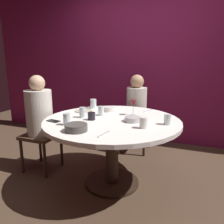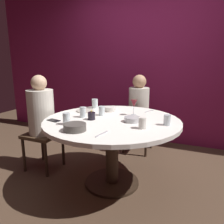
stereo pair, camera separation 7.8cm
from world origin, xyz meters
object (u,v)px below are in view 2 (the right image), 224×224
(cup_near_candle, at_px, (66,119))
(cup_far_edge, at_px, (167,120))
(cup_by_left_diner, at_px, (95,104))
(cup_by_right_diner, at_px, (83,112))
(cell_phone, at_px, (54,120))
(cup_center_front, at_px, (142,123))
(candle_holder, at_px, (91,116))
(wine_glass, at_px, (134,104))
(dining_table, at_px, (112,132))
(seated_diner_back, at_px, (139,105))
(cup_beside_wine, at_px, (102,111))
(bowl_small_white, at_px, (75,127))
(bowl_salad_center, at_px, (110,109))
(dinner_plate, at_px, (85,111))
(seated_diner_left, at_px, (41,113))
(bowl_serving_large, at_px, (132,119))

(cup_near_candle, bearing_deg, cup_far_edge, 21.55)
(cup_by_left_diner, height_order, cup_by_right_diner, cup_by_left_diner)
(cell_phone, height_order, cup_center_front, cup_center_front)
(candle_holder, height_order, cup_center_front, cup_center_front)
(cup_far_edge, bearing_deg, wine_glass, 148.49)
(dining_table, distance_m, seated_diner_back, 1.01)
(cup_beside_wine, bearing_deg, cell_phone, -131.17)
(cup_near_candle, bearing_deg, bowl_small_white, -36.50)
(cell_phone, relative_size, bowl_salad_center, 0.99)
(candle_holder, relative_size, cup_by_right_diner, 0.89)
(dinner_plate, height_order, cup_near_candle, cup_near_candle)
(wine_glass, xyz_separation_m, cup_center_front, (0.22, -0.45, -0.08))
(seated_diner_back, height_order, cup_by_right_diner, seated_diner_back)
(seated_diner_back, relative_size, cup_far_edge, 11.19)
(bowl_salad_center, bearing_deg, cup_center_front, -43.38)
(dinner_plate, relative_size, cup_by_left_diner, 1.82)
(dinner_plate, xyz_separation_m, cell_phone, (-0.08, -0.51, -0.00))
(cup_by_right_diner, bearing_deg, cup_beside_wine, 47.44)
(cup_near_candle, xyz_separation_m, cup_beside_wine, (0.16, 0.46, -0.00))
(wine_glass, xyz_separation_m, bowl_salad_center, (-0.33, 0.07, -0.10))
(wine_glass, height_order, cup_near_candle, wine_glass)
(cup_beside_wine, bearing_deg, bowl_small_white, -87.94)
(seated_diner_left, xyz_separation_m, bowl_serving_large, (1.17, -0.00, 0.04))
(cup_center_front, bearing_deg, cup_far_edge, 46.08)
(cup_by_left_diner, xyz_separation_m, cup_center_front, (0.80, -0.62, -0.01))
(candle_holder, relative_size, cup_center_front, 0.97)
(candle_holder, distance_m, bowl_salad_center, 0.43)
(wine_glass, height_order, bowl_serving_large, wine_glass)
(dining_table, relative_size, cup_by_left_diner, 12.03)
(seated_diner_back, height_order, cup_near_candle, seated_diner_back)
(candle_holder, distance_m, cup_beside_wine, 0.21)
(cup_center_front, distance_m, cup_beside_wine, 0.63)
(cup_by_left_diner, height_order, cup_far_edge, cup_by_left_diner)
(cup_by_right_diner, distance_m, cup_beside_wine, 0.22)
(wine_glass, distance_m, cell_phone, 0.89)
(seated_diner_back, xyz_separation_m, cup_by_left_diner, (-0.42, -0.58, 0.09))
(bowl_salad_center, height_order, cup_by_right_diner, cup_by_right_diner)
(bowl_small_white, distance_m, cup_near_candle, 0.22)
(dining_table, height_order, wine_glass, wine_glass)
(cup_by_left_diner, xyz_separation_m, cup_by_right_diner, (0.10, -0.47, -0.00))
(wine_glass, xyz_separation_m, bowl_small_white, (-0.31, -0.74, -0.10))
(dining_table, bearing_deg, cup_far_edge, 1.19)
(dining_table, xyz_separation_m, cup_by_right_diner, (-0.33, -0.04, 0.20))
(dining_table, height_order, cup_by_right_diner, cup_by_right_diner)
(wine_glass, bearing_deg, cup_far_edge, -31.51)
(bowl_small_white, distance_m, cup_by_right_diner, 0.46)
(bowl_serving_large, xyz_separation_m, cup_center_front, (0.15, -0.18, 0.03))
(dinner_plate, xyz_separation_m, bowl_serving_large, (0.68, -0.22, 0.02))
(cup_near_candle, xyz_separation_m, cup_by_right_diner, (0.01, 0.30, 0.00))
(seated_diner_left, relative_size, wine_glass, 6.75)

